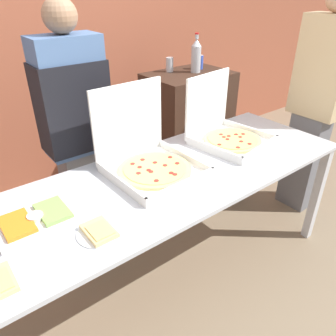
{
  "coord_description": "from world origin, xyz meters",
  "views": [
    {
      "loc": [
        -1.03,
        -1.32,
        1.85
      ],
      "look_at": [
        0.0,
        0.0,
        0.89
      ],
      "focal_mm": 35.0,
      "sensor_mm": 36.0,
      "label": 1
    }
  ],
  "objects_px": {
    "pizza_box_near_right": "(148,157)",
    "person_guest_plaid": "(316,105)",
    "veggie_tray": "(36,220)",
    "soda_bottle": "(196,55)",
    "soda_can_silver": "(170,65)",
    "soda_can_colored": "(200,62)",
    "pizza_box_far_left": "(226,131)",
    "paper_plate_front_center": "(99,231)",
    "person_server_vest": "(77,129)"
  },
  "relations": [
    {
      "from": "pizza_box_near_right",
      "to": "person_guest_plaid",
      "type": "xyz_separation_m",
      "value": [
        1.57,
        -0.15,
        0.04
      ]
    },
    {
      "from": "veggie_tray",
      "to": "soda_bottle",
      "type": "relative_size",
      "value": 1.14
    },
    {
      "from": "soda_can_silver",
      "to": "soda_can_colored",
      "type": "xyz_separation_m",
      "value": [
        0.28,
        -0.09,
        0.0
      ]
    },
    {
      "from": "pizza_box_near_right",
      "to": "pizza_box_far_left",
      "type": "xyz_separation_m",
      "value": [
        0.67,
        -0.0,
        -0.0
      ]
    },
    {
      "from": "pizza_box_near_right",
      "to": "soda_can_silver",
      "type": "height_order",
      "value": "pizza_box_near_right"
    },
    {
      "from": "paper_plate_front_center",
      "to": "soda_bottle",
      "type": "height_order",
      "value": "soda_bottle"
    },
    {
      "from": "soda_bottle",
      "to": "soda_can_silver",
      "type": "bearing_deg",
      "value": 137.48
    },
    {
      "from": "paper_plate_front_center",
      "to": "soda_bottle",
      "type": "distance_m",
      "value": 1.95
    },
    {
      "from": "veggie_tray",
      "to": "pizza_box_near_right",
      "type": "bearing_deg",
      "value": 7.75
    },
    {
      "from": "person_guest_plaid",
      "to": "paper_plate_front_center",
      "type": "bearing_deg",
      "value": 95.25
    },
    {
      "from": "veggie_tray",
      "to": "person_server_vest",
      "type": "height_order",
      "value": "person_server_vest"
    },
    {
      "from": "veggie_tray",
      "to": "person_server_vest",
      "type": "distance_m",
      "value": 0.77
    },
    {
      "from": "pizza_box_near_right",
      "to": "pizza_box_far_left",
      "type": "relative_size",
      "value": 0.98
    },
    {
      "from": "veggie_tray",
      "to": "paper_plate_front_center",
      "type": "bearing_deg",
      "value": -50.45
    },
    {
      "from": "soda_can_silver",
      "to": "person_guest_plaid",
      "type": "height_order",
      "value": "person_guest_plaid"
    },
    {
      "from": "veggie_tray",
      "to": "person_guest_plaid",
      "type": "height_order",
      "value": "person_guest_plaid"
    },
    {
      "from": "soda_can_silver",
      "to": "soda_can_colored",
      "type": "height_order",
      "value": "same"
    },
    {
      "from": "soda_can_silver",
      "to": "person_guest_plaid",
      "type": "bearing_deg",
      "value": -56.82
    },
    {
      "from": "pizza_box_near_right",
      "to": "person_server_vest",
      "type": "relative_size",
      "value": 0.3
    },
    {
      "from": "soda_can_colored",
      "to": "person_guest_plaid",
      "type": "relative_size",
      "value": 0.07
    },
    {
      "from": "pizza_box_near_right",
      "to": "soda_can_silver",
      "type": "relative_size",
      "value": 4.27
    },
    {
      "from": "soda_can_colored",
      "to": "soda_bottle",
      "type": "bearing_deg",
      "value": -147.95
    },
    {
      "from": "pizza_box_far_left",
      "to": "person_guest_plaid",
      "type": "distance_m",
      "value": 0.91
    },
    {
      "from": "veggie_tray",
      "to": "soda_can_colored",
      "type": "distance_m",
      "value": 2.11
    },
    {
      "from": "veggie_tray",
      "to": "person_server_vest",
      "type": "bearing_deg",
      "value": 49.93
    },
    {
      "from": "pizza_box_near_right",
      "to": "veggie_tray",
      "type": "xyz_separation_m",
      "value": [
        -0.72,
        -0.1,
        -0.06
      ]
    },
    {
      "from": "paper_plate_front_center",
      "to": "person_server_vest",
      "type": "distance_m",
      "value": 0.89
    },
    {
      "from": "pizza_box_far_left",
      "to": "veggie_tray",
      "type": "xyz_separation_m",
      "value": [
        -1.39,
        -0.09,
        -0.06
      ]
    },
    {
      "from": "pizza_box_far_left",
      "to": "soda_bottle",
      "type": "xyz_separation_m",
      "value": [
        0.37,
        0.75,
        0.36
      ]
    },
    {
      "from": "person_server_vest",
      "to": "person_guest_plaid",
      "type": "distance_m",
      "value": 1.9
    },
    {
      "from": "pizza_box_near_right",
      "to": "paper_plate_front_center",
      "type": "xyz_separation_m",
      "value": [
        -0.51,
        -0.34,
        -0.07
      ]
    },
    {
      "from": "soda_can_silver",
      "to": "pizza_box_far_left",
      "type": "bearing_deg",
      "value": -102.58
    },
    {
      "from": "soda_can_silver",
      "to": "person_guest_plaid",
      "type": "xyz_separation_m",
      "value": [
        0.69,
        -1.06,
        -0.23
      ]
    },
    {
      "from": "pizza_box_far_left",
      "to": "soda_bottle",
      "type": "height_order",
      "value": "soda_bottle"
    },
    {
      "from": "pizza_box_near_right",
      "to": "soda_bottle",
      "type": "xyz_separation_m",
      "value": [
        1.05,
        0.75,
        0.36
      ]
    },
    {
      "from": "soda_bottle",
      "to": "person_server_vest",
      "type": "bearing_deg",
      "value": -168.18
    },
    {
      "from": "veggie_tray",
      "to": "person_server_vest",
      "type": "relative_size",
      "value": 0.21
    },
    {
      "from": "pizza_box_far_left",
      "to": "person_server_vest",
      "type": "distance_m",
      "value": 1.03
    },
    {
      "from": "soda_can_colored",
      "to": "person_guest_plaid",
      "type": "height_order",
      "value": "person_guest_plaid"
    },
    {
      "from": "pizza_box_near_right",
      "to": "paper_plate_front_center",
      "type": "distance_m",
      "value": 0.62
    },
    {
      "from": "pizza_box_far_left",
      "to": "person_guest_plaid",
      "type": "height_order",
      "value": "person_guest_plaid"
    },
    {
      "from": "pizza_box_far_left",
      "to": "veggie_tray",
      "type": "height_order",
      "value": "pizza_box_far_left"
    },
    {
      "from": "soda_bottle",
      "to": "person_server_vest",
      "type": "relative_size",
      "value": 0.18
    },
    {
      "from": "pizza_box_far_left",
      "to": "soda_can_silver",
      "type": "bearing_deg",
      "value": 69.06
    },
    {
      "from": "pizza_box_near_right",
      "to": "soda_can_silver",
      "type": "xyz_separation_m",
      "value": [
        0.87,
        0.91,
        0.27
      ]
    },
    {
      "from": "pizza_box_near_right",
      "to": "soda_can_silver",
      "type": "bearing_deg",
      "value": 44.25
    },
    {
      "from": "soda_can_silver",
      "to": "soda_can_colored",
      "type": "relative_size",
      "value": 1.0
    },
    {
      "from": "pizza_box_near_right",
      "to": "soda_can_colored",
      "type": "distance_m",
      "value": 1.44
    },
    {
      "from": "soda_can_silver",
      "to": "soda_can_colored",
      "type": "distance_m",
      "value": 0.3
    },
    {
      "from": "paper_plate_front_center",
      "to": "soda_bottle",
      "type": "xyz_separation_m",
      "value": [
        1.56,
        1.09,
        0.43
      ]
    }
  ]
}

